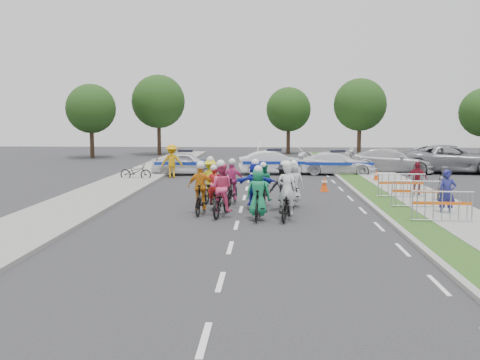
{
  "coord_description": "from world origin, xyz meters",
  "views": [
    {
      "loc": [
        0.98,
        -17.08,
        3.52
      ],
      "look_at": [
        -0.05,
        3.29,
        1.1
      ],
      "focal_mm": 40.0,
      "sensor_mm": 36.0,
      "label": 1
    }
  ],
  "objects_px": {
    "tree_4": "(289,110)",
    "spectator_1": "(445,185)",
    "rider_6": "(214,195)",
    "tree_3": "(158,102)",
    "rider_7": "(293,188)",
    "spectator_2": "(417,180)",
    "cone_1": "(376,176)",
    "police_car_2": "(337,164)",
    "rider_2": "(221,196)",
    "rider_8": "(263,189)",
    "cone_0": "(324,184)",
    "tree_1": "(360,105)",
    "rider_9": "(232,186)",
    "marshal_hiviz": "(172,161)",
    "rider_3": "(201,194)",
    "spectator_0": "(447,193)",
    "rider_10": "(211,184)",
    "police_car_0": "(186,163)",
    "civilian_sedan": "(391,161)",
    "tree_0": "(91,109)",
    "police_car_1": "(274,163)",
    "barrier_0": "(442,208)",
    "barrier_1": "(418,195)",
    "rider_0": "(287,200)",
    "barrier_2": "(401,187)",
    "parked_bike": "(136,172)",
    "rider_1": "(258,199)",
    "rider_5": "(255,188)",
    "rider_4": "(284,192)",
    "civilian_suv": "(451,159)"
  },
  "relations": [
    {
      "from": "marshal_hiviz",
      "to": "spectator_0",
      "type": "bearing_deg",
      "value": 132.0
    },
    {
      "from": "spectator_1",
      "to": "tree_0",
      "type": "xyz_separation_m",
      "value": [
        -22.2,
        23.22,
        3.41
      ]
    },
    {
      "from": "rider_3",
      "to": "marshal_hiviz",
      "type": "distance_m",
      "value": 12.01
    },
    {
      "from": "rider_10",
      "to": "barrier_1",
      "type": "height_order",
      "value": "rider_10"
    },
    {
      "from": "spectator_2",
      "to": "cone_0",
      "type": "relative_size",
      "value": 2.28
    },
    {
      "from": "tree_1",
      "to": "tree_4",
      "type": "xyz_separation_m",
      "value": [
        -6.0,
        4.0,
        -0.35
      ]
    },
    {
      "from": "tree_4",
      "to": "spectator_1",
      "type": "bearing_deg",
      "value": -79.9
    },
    {
      "from": "rider_2",
      "to": "spectator_1",
      "type": "distance_m",
      "value": 9.4
    },
    {
      "from": "spectator_0",
      "to": "barrier_1",
      "type": "bearing_deg",
      "value": 121.81
    },
    {
      "from": "barrier_1",
      "to": "tree_0",
      "type": "bearing_deg",
      "value": 129.92
    },
    {
      "from": "rider_3",
      "to": "spectator_2",
      "type": "relative_size",
      "value": 1.22
    },
    {
      "from": "tree_3",
      "to": "rider_8",
      "type": "bearing_deg",
      "value": -70.59
    },
    {
      "from": "rider_0",
      "to": "tree_3",
      "type": "distance_m",
      "value": 33.03
    },
    {
      "from": "police_car_2",
      "to": "marshal_hiviz",
      "type": "bearing_deg",
      "value": 110.46
    },
    {
      "from": "police_car_0",
      "to": "civilian_sedan",
      "type": "bearing_deg",
      "value": -83.72
    },
    {
      "from": "rider_1",
      "to": "rider_5",
      "type": "relative_size",
      "value": 0.97
    },
    {
      "from": "police_car_2",
      "to": "parked_bike",
      "type": "bearing_deg",
      "value": 114.62
    },
    {
      "from": "tree_1",
      "to": "civilian_sedan",
      "type": "bearing_deg",
      "value": -90.98
    },
    {
      "from": "rider_7",
      "to": "spectator_2",
      "type": "bearing_deg",
      "value": -152.77
    },
    {
      "from": "rider_1",
      "to": "marshal_hiviz",
      "type": "distance_m",
      "value": 13.65
    },
    {
      "from": "rider_10",
      "to": "barrier_2",
      "type": "distance_m",
      "value": 8.11
    },
    {
      "from": "rider_2",
      "to": "barrier_0",
      "type": "height_order",
      "value": "rider_2"
    },
    {
      "from": "rider_9",
      "to": "rider_10",
      "type": "height_order",
      "value": "rider_10"
    },
    {
      "from": "rider_6",
      "to": "tree_3",
      "type": "xyz_separation_m",
      "value": [
        -7.98,
        29.08,
        4.31
      ]
    },
    {
      "from": "rider_9",
      "to": "marshal_hiviz",
      "type": "bearing_deg",
      "value": -57.43
    },
    {
      "from": "rider_8",
      "to": "cone_0",
      "type": "height_order",
      "value": "rider_8"
    },
    {
      "from": "spectator_1",
      "to": "parked_bike",
      "type": "xyz_separation_m",
      "value": [
        -14.55,
        7.47,
        -0.31
      ]
    },
    {
      "from": "spectator_0",
      "to": "spectator_1",
      "type": "xyz_separation_m",
      "value": [
        0.84,
        2.78,
        -0.06
      ]
    },
    {
      "from": "spectator_2",
      "to": "cone_1",
      "type": "relative_size",
      "value": 2.28
    },
    {
      "from": "police_car_2",
      "to": "parked_bike",
      "type": "xyz_separation_m",
      "value": [
        -11.62,
        -3.39,
        -0.21
      ]
    },
    {
      "from": "rider_4",
      "to": "tree_1",
      "type": "relative_size",
      "value": 0.28
    },
    {
      "from": "spectator_0",
      "to": "rider_3",
      "type": "bearing_deg",
      "value": -175.78
    },
    {
      "from": "police_car_1",
      "to": "tree_0",
      "type": "distance_m",
      "value": 20.08
    },
    {
      "from": "cone_1",
      "to": "police_car_2",
      "type": "bearing_deg",
      "value": 111.79
    },
    {
      "from": "rider_3",
      "to": "rider_8",
      "type": "bearing_deg",
      "value": -131.13
    },
    {
      "from": "rider_1",
      "to": "tree_3",
      "type": "xyz_separation_m",
      "value": [
        -9.69,
        31.08,
        4.15
      ]
    },
    {
      "from": "rider_0",
      "to": "rider_9",
      "type": "distance_m",
      "value": 3.87
    },
    {
      "from": "rider_2",
      "to": "rider_9",
      "type": "relative_size",
      "value": 1.12
    },
    {
      "from": "rider_8",
      "to": "rider_10",
      "type": "distance_m",
      "value": 2.27
    },
    {
      "from": "rider_3",
      "to": "rider_10",
      "type": "bearing_deg",
      "value": -86.14
    },
    {
      "from": "rider_3",
      "to": "rider_6",
      "type": "xyz_separation_m",
      "value": [
        0.38,
        0.98,
        -0.17
      ]
    },
    {
      "from": "spectator_1",
      "to": "marshal_hiviz",
      "type": "relative_size",
      "value": 0.8
    },
    {
      "from": "rider_6",
      "to": "rider_10",
      "type": "distance_m",
      "value": 1.86
    },
    {
      "from": "spectator_1",
      "to": "tree_1",
      "type": "xyz_separation_m",
      "value": [
        0.8,
        25.22,
        3.76
      ]
    },
    {
      "from": "civilian_sedan",
      "to": "civilian_suv",
      "type": "bearing_deg",
      "value": -77.62
    },
    {
      "from": "barrier_1",
      "to": "marshal_hiviz",
      "type": "bearing_deg",
      "value": 137.52
    },
    {
      "from": "rider_7",
      "to": "barrier_0",
      "type": "bearing_deg",
      "value": 146.99
    },
    {
      "from": "spectator_1",
      "to": "tree_3",
      "type": "bearing_deg",
      "value": 93.06
    },
    {
      "from": "marshal_hiviz",
      "to": "parked_bike",
      "type": "relative_size",
      "value": 1.08
    },
    {
      "from": "spectator_2",
      "to": "barrier_1",
      "type": "bearing_deg",
      "value": -84.41
    }
  ]
}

